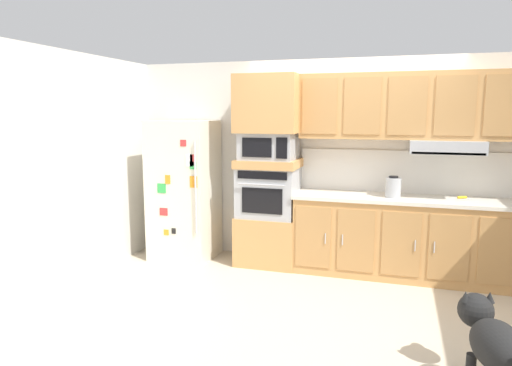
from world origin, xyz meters
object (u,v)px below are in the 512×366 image
refrigerator (184,190)px  built_in_oven (269,192)px  screwdriver (463,197)px  electric_kettle (393,187)px  microwave (269,146)px  dog (492,339)px

refrigerator → built_in_oven: size_ratio=2.51×
refrigerator → built_in_oven: 1.11m
refrigerator → screwdriver: refrigerator is taller
refrigerator → electric_kettle: refrigerator is taller
microwave → screwdriver: (2.19, 0.09, -0.53)m
microwave → screwdriver: microwave is taller
built_in_oven → dog: (2.13, -2.20, -0.50)m
built_in_oven → electric_kettle: 1.46m
dog → electric_kettle: bearing=3.0°
microwave → dog: microwave is taller
screwdriver → dog: bearing=-91.6°
refrigerator → built_in_oven: (1.11, 0.07, 0.02)m
refrigerator → screwdriver: (3.30, 0.16, 0.05)m
screwdriver → dog: screwdriver is taller
built_in_oven → microwave: (0.00, -0.00, 0.56)m
built_in_oven → screwdriver: bearing=2.4°
dog → screwdriver: bearing=-15.9°
built_in_oven → electric_kettle: bearing=-1.9°
electric_kettle → built_in_oven: bearing=178.1°
refrigerator → built_in_oven: bearing=3.5°
refrigerator → microwave: size_ratio=2.73×
electric_kettle → dog: bearing=-72.7°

